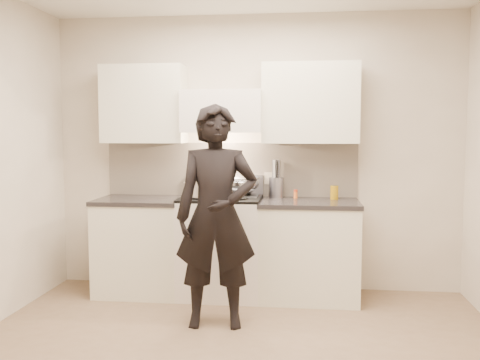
% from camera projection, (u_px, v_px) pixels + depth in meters
% --- Properties ---
extents(ground_plane, '(4.00, 4.00, 0.00)m').
position_uv_depth(ground_plane, '(233.00, 358.00, 3.69)').
color(ground_plane, '#80684F').
extents(room_shell, '(4.04, 3.54, 2.70)m').
position_uv_depth(room_shell, '(232.00, 126.00, 3.92)').
color(room_shell, beige).
rests_on(room_shell, ground).
extents(stove, '(0.76, 0.65, 0.96)m').
position_uv_depth(stove, '(221.00, 246.00, 5.09)').
color(stove, white).
rests_on(stove, ground).
extents(counter_right, '(0.92, 0.67, 0.92)m').
position_uv_depth(counter_right, '(309.00, 249.00, 4.99)').
color(counter_right, silver).
rests_on(counter_right, ground).
extents(counter_left, '(0.82, 0.67, 0.92)m').
position_uv_depth(counter_left, '(142.00, 245.00, 5.18)').
color(counter_left, silver).
rests_on(counter_left, ground).
extents(wok, '(0.41, 0.50, 0.33)m').
position_uv_depth(wok, '(239.00, 183.00, 5.16)').
color(wok, silver).
rests_on(wok, stove).
extents(stock_pot, '(0.32, 0.23, 0.15)m').
position_uv_depth(stock_pot, '(200.00, 189.00, 4.94)').
color(stock_pot, silver).
rests_on(stock_pot, stove).
extents(utensil_crock, '(0.14, 0.14, 0.37)m').
position_uv_depth(utensil_crock, '(276.00, 186.00, 5.20)').
color(utensil_crock, gray).
rests_on(utensil_crock, counter_right).
extents(spice_jar, '(0.04, 0.04, 0.08)m').
position_uv_depth(spice_jar, '(296.00, 194.00, 5.15)').
color(spice_jar, orange).
rests_on(spice_jar, counter_right).
extents(oil_glass, '(0.07, 0.07, 0.13)m').
position_uv_depth(oil_glass, '(334.00, 192.00, 5.06)').
color(oil_glass, '#A2770B').
rests_on(oil_glass, counter_right).
extents(person, '(0.69, 0.50, 1.78)m').
position_uv_depth(person, '(216.00, 216.00, 4.24)').
color(person, black).
rests_on(person, ground).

